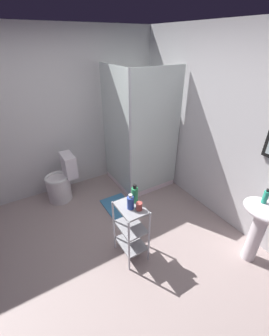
{
  "coord_description": "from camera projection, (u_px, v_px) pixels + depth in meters",
  "views": [
    {
      "loc": [
        1.65,
        -0.58,
        2.3
      ],
      "look_at": [
        -0.3,
        0.6,
        0.96
      ],
      "focal_mm": 23.63,
      "sensor_mm": 36.0,
      "label": 1
    }
  ],
  "objects": [
    {
      "name": "shampoo_bottle_blue",
      "position": [
        130.0,
        202.0,
        2.32
      ],
      "size": [
        0.07,
        0.07,
        0.18
      ],
      "color": "#2D4AB2",
      "rests_on": "storage_cart"
    },
    {
      "name": "shower_stall",
      "position": [
        138.0,
        161.0,
        3.84
      ],
      "size": [
        0.92,
        0.92,
        2.0
      ],
      "color": "white",
      "rests_on": "ground_plane"
    },
    {
      "name": "wall_left",
      "position": [
        49.0,
        118.0,
        3.37
      ],
      "size": [
        0.1,
        4.2,
        2.5
      ],
      "primitive_type": "cube",
      "color": "silver",
      "rests_on": "ground_plane"
    },
    {
      "name": "wall_back",
      "position": [
        231.0,
        134.0,
        2.82
      ],
      "size": [
        4.2,
        0.14,
        2.5
      ],
      "color": "silver",
      "rests_on": "ground_plane"
    },
    {
      "name": "rinse_cup",
      "position": [
        139.0,
        206.0,
        2.31
      ],
      "size": [
        0.07,
        0.07,
        0.09
      ],
      "primitive_type": "cylinder",
      "color": "#B24742",
      "rests_on": "storage_cart"
    },
    {
      "name": "storage_cart",
      "position": [
        131.0,
        228.0,
        2.52
      ],
      "size": [
        0.38,
        0.28,
        0.74
      ],
      "color": "silver",
      "rests_on": "ground_plane"
    },
    {
      "name": "ground_plane",
      "position": [
        105.0,
        262.0,
        2.64
      ],
      "size": [
        4.2,
        4.2,
        0.02
      ],
      "primitive_type": "cube",
      "color": "#A38E8B"
    },
    {
      "name": "body_wash_bottle_green",
      "position": [
        135.0,
        195.0,
        2.4
      ],
      "size": [
        0.07,
        0.07,
        0.22
      ],
      "color": "#2C9756",
      "rests_on": "storage_cart"
    },
    {
      "name": "pedestal_sink",
      "position": [
        261.0,
        222.0,
        2.4
      ],
      "size": [
        0.46,
        0.37,
        0.81
      ],
      "color": "white",
      "rests_on": "ground_plane"
    },
    {
      "name": "toilet",
      "position": [
        61.0,
        182.0,
        3.55
      ],
      "size": [
        0.37,
        0.49,
        0.76
      ],
      "color": "white",
      "rests_on": "ground_plane"
    },
    {
      "name": "bath_mat",
      "position": [
        119.0,
        207.0,
        3.48
      ],
      "size": [
        0.6,
        0.4,
        0.02
      ],
      "primitive_type": "cube",
      "color": "teal",
      "rests_on": "ground_plane"
    },
    {
      "name": "hand_soap_bottle",
      "position": [
        265.0,
        197.0,
        2.29
      ],
      "size": [
        0.05,
        0.05,
        0.17
      ],
      "color": "#2DBC99",
      "rests_on": "pedestal_sink"
    }
  ]
}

